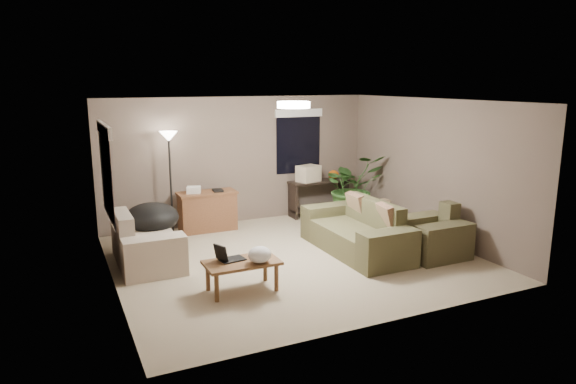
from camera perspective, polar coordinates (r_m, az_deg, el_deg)
name	(u,v)px	position (r m, az deg, el deg)	size (l,w,h in m)	color
room_shell	(293,182)	(8.01, 0.60, 1.12)	(5.50, 5.50, 5.50)	tan
main_sofa	(358,234)	(8.66, 7.74, -4.66)	(0.95, 2.20, 0.85)	brown
throw_pillows	(371,212)	(8.70, 9.22, -2.20)	(0.31, 1.37, 0.47)	#8C7251
loveseat	(145,245)	(8.30, -15.59, -5.74)	(0.90, 1.60, 0.85)	beige
armchair	(431,237)	(8.71, 15.63, -4.89)	(0.95, 1.00, 0.85)	#4D482E
coffee_table	(242,266)	(7.01, -5.14, -8.14)	(1.00, 0.55, 0.42)	brown
laptop	(227,257)	(7.01, -6.75, -7.13)	(0.42, 0.28, 0.24)	black
plastic_bag	(260,255)	(6.89, -3.17, -6.96)	(0.32, 0.29, 0.22)	white
desk	(207,211)	(9.86, -8.94, -2.09)	(1.10, 0.50, 0.75)	brown
desk_papers	(199,190)	(9.72, -9.89, 0.22)	(0.70, 0.30, 0.12)	silver
console_table	(319,195)	(10.86, 3.43, -0.33)	(1.30, 0.40, 0.75)	black
pumpkin	(333,175)	(10.94, 5.07, 1.92)	(0.23, 0.23, 0.19)	orange
cardboard_box	(308,173)	(10.65, 2.27, 2.07)	(0.44, 0.33, 0.33)	beige
papasan_chair	(152,223)	(8.93, -14.88, -3.30)	(0.92, 0.92, 0.80)	black
floor_lamp	(169,149)	(9.52, -13.07, 4.71)	(0.32, 0.32, 1.91)	black
ceiling_fixture	(294,105)	(7.87, 0.62, 9.66)	(0.50, 0.50, 0.10)	white
houseplant	(352,194)	(10.61, 7.16, -0.19)	(1.22, 1.35, 1.05)	#2D5923
cat_scratching_post	(383,214)	(10.36, 10.49, -2.39)	(0.32, 0.32, 0.50)	tan
window_left	(105,156)	(7.49, -19.67, 3.78)	(0.05, 1.56, 1.33)	black
window_back	(299,131)	(10.70, 1.19, 6.83)	(1.06, 0.05, 1.33)	black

